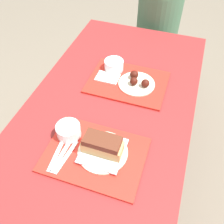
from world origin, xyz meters
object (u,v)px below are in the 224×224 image
at_px(bowl_coleslaw_far, 114,65).
at_px(wings_plate_far, 137,82).
at_px(person_seated_across, 159,18).
at_px(tray_near, 95,155).
at_px(tray_far, 128,82).
at_px(brisket_sandwich_plate, 103,147).
at_px(bowl_coleslaw_near, 68,130).

xyz_separation_m(bowl_coleslaw_far, wings_plate_far, (0.16, -0.08, -0.02)).
bearing_deg(person_seated_across, tray_near, -90.56).
xyz_separation_m(tray_far, bowl_coleslaw_far, (-0.10, 0.07, 0.04)).
distance_m(brisket_sandwich_plate, person_seated_across, 1.27).
bearing_deg(tray_far, bowl_coleslaw_far, 143.90).
distance_m(bowl_coleslaw_near, person_seated_across, 1.24).
bearing_deg(brisket_sandwich_plate, tray_near, -149.76).
xyz_separation_m(tray_near, bowl_coleslaw_far, (-0.10, 0.56, 0.04)).
height_order(bowl_coleslaw_near, brisket_sandwich_plate, brisket_sandwich_plate).
bearing_deg(bowl_coleslaw_far, tray_near, -79.68).
relative_size(tray_near, brisket_sandwich_plate, 1.97).
distance_m(tray_far, bowl_coleslaw_far, 0.13).
xyz_separation_m(brisket_sandwich_plate, bowl_coleslaw_far, (-0.13, 0.54, -0.01)).
xyz_separation_m(bowl_coleslaw_far, person_seated_across, (0.11, 0.73, -0.06)).
xyz_separation_m(tray_far, brisket_sandwich_plate, (0.03, -0.47, 0.04)).
xyz_separation_m(tray_far, bowl_coleslaw_near, (-0.15, -0.42, 0.04)).
bearing_deg(tray_far, person_seated_across, 89.21).
height_order(tray_far, brisket_sandwich_plate, brisket_sandwich_plate).
xyz_separation_m(tray_near, tray_far, (0.00, 0.48, 0.00)).
bearing_deg(brisket_sandwich_plate, bowl_coleslaw_far, 103.56).
height_order(brisket_sandwich_plate, person_seated_across, person_seated_across).
height_order(tray_near, bowl_coleslaw_near, bowl_coleslaw_near).
bearing_deg(wings_plate_far, bowl_coleslaw_near, -115.18).
bearing_deg(tray_near, tray_far, 89.84).
height_order(brisket_sandwich_plate, wings_plate_far, brisket_sandwich_plate).
distance_m(tray_near, brisket_sandwich_plate, 0.05).
distance_m(tray_near, tray_far, 0.48).
bearing_deg(bowl_coleslaw_far, brisket_sandwich_plate, -76.44).
height_order(wings_plate_far, person_seated_across, person_seated_across).
xyz_separation_m(bowl_coleslaw_near, bowl_coleslaw_far, (0.04, 0.50, 0.00)).
bearing_deg(brisket_sandwich_plate, bowl_coleslaw_near, 166.91).
bearing_deg(person_seated_across, tray_far, -90.79).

